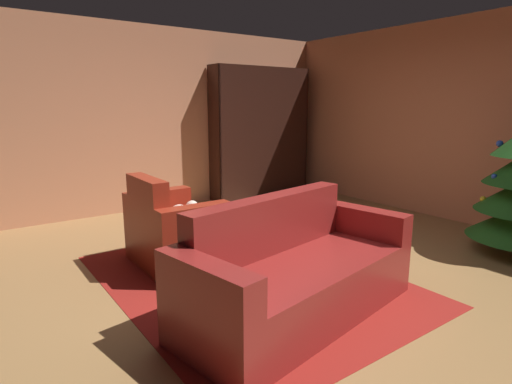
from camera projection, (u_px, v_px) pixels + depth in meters
ground_plane at (287, 270)px, 4.08m from camera, size 7.52×7.52×0.00m
wall_back at (466, 122)px, 5.54m from camera, size 6.39×0.06×2.71m
wall_left at (154, 119)px, 6.31m from camera, size 0.06×6.16×2.71m
area_rug at (249, 279)px, 3.86m from camera, size 3.00×2.28×0.01m
bookshelf_unit at (266, 135)px, 7.27m from camera, size 0.37×1.84×2.19m
armchair_red at (173, 234)px, 4.14m from camera, size 1.03×0.71×0.92m
couch_red at (296, 275)px, 3.19m from camera, size 1.15×2.10×0.88m
coffee_table at (249, 237)px, 3.75m from camera, size 0.69×0.69×0.46m
book_stack_on_table at (242, 225)px, 3.75m from camera, size 0.21×0.18×0.11m
bottle_on_table at (234, 225)px, 3.58m from camera, size 0.06×0.06×0.29m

